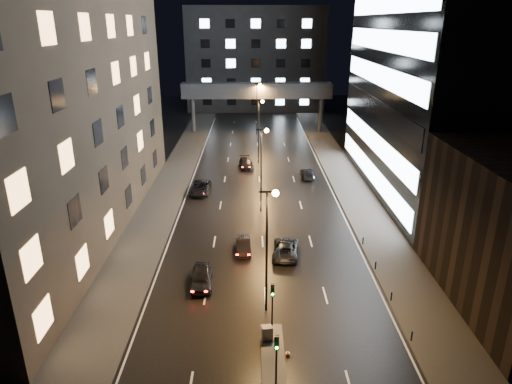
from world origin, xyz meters
TOP-DOWN VIEW (x-y plane):
  - ground at (0.00, 40.00)m, footprint 160.00×160.00m
  - sidewalk_left at (-12.50, 35.00)m, footprint 5.00×110.00m
  - sidewalk_right at (12.50, 35.00)m, footprint 5.00×110.00m
  - building_left at (-22.50, 24.00)m, footprint 15.00×48.00m
  - building_right_glass at (25.00, 36.00)m, footprint 20.00×36.00m
  - building_far at (0.00, 98.00)m, footprint 34.00×14.00m
  - skybridge at (0.00, 70.00)m, footprint 30.00×3.00m
  - median_island at (0.30, 2.00)m, footprint 1.60×8.00m
  - traffic_signal_near at (0.30, 4.49)m, footprint 0.28×0.34m
  - traffic_signal_far at (0.30, -1.01)m, footprint 0.28×0.34m
  - bollard_row at (10.20, 6.50)m, footprint 0.12×25.12m
  - streetlight_near at (0.16, 8.00)m, footprint 1.45×0.50m
  - streetlight_mid_a at (0.16, 28.00)m, footprint 1.45×0.50m
  - streetlight_mid_b at (0.16, 48.00)m, footprint 1.45×0.50m
  - streetlight_far at (0.16, 68.00)m, footprint 1.45×0.50m
  - car_away_a at (-5.44, 11.67)m, footprint 2.10×4.59m
  - car_away_b at (-1.95, 17.90)m, footprint 1.62×4.03m
  - car_away_c at (-7.92, 34.38)m, footprint 2.66×5.35m
  - car_away_d at (-1.93, 45.65)m, footprint 2.51×4.93m
  - car_toward_a at (2.17, 17.08)m, footprint 2.95×5.40m
  - car_toward_b at (7.07, 40.69)m, footprint 2.08×4.70m
  - utility_cabinet at (-0.04, 4.24)m, footprint 0.82×0.65m
  - cone_a at (1.30, 2.62)m, footprint 0.42×0.42m

SIDE VIEW (x-z plane):
  - ground at x=0.00m, z-range 0.00..0.00m
  - sidewalk_left at x=-12.50m, z-range 0.00..0.15m
  - sidewalk_right at x=12.50m, z-range 0.00..0.15m
  - median_island at x=0.30m, z-range 0.00..0.15m
  - cone_a at x=1.30m, z-range 0.00..0.48m
  - bollard_row at x=10.20m, z-range 0.00..0.90m
  - car_away_b at x=-1.95m, z-range 0.00..1.30m
  - car_toward_b at x=7.07m, z-range 0.00..1.34m
  - car_away_d at x=-1.93m, z-range 0.00..1.37m
  - utility_cabinet at x=-0.04m, z-range 0.15..1.25m
  - car_toward_a at x=2.17m, z-range 0.00..1.44m
  - car_away_c at x=-7.92m, z-range 0.00..1.46m
  - car_away_a at x=-5.44m, z-range 0.00..1.53m
  - traffic_signal_near at x=0.30m, z-range 0.89..5.29m
  - traffic_signal_far at x=0.30m, z-range 0.89..5.29m
  - streetlight_near at x=0.16m, z-range 1.42..11.57m
  - streetlight_mid_a at x=0.16m, z-range 1.42..11.57m
  - streetlight_mid_b at x=0.16m, z-range 1.42..11.57m
  - streetlight_far at x=0.16m, z-range 1.42..11.57m
  - skybridge at x=0.00m, z-range 3.34..13.34m
  - building_far at x=0.00m, z-range 0.00..25.00m
  - building_left at x=-22.50m, z-range 0.00..40.00m
  - building_right_glass at x=25.00m, z-range 0.00..45.00m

